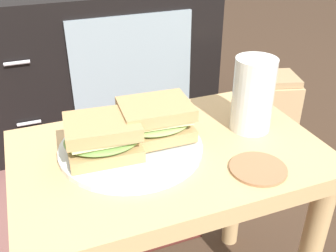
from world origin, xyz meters
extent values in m
cube|color=tan|center=(0.00, 0.00, 0.44)|extent=(0.56, 0.36, 0.04)
cylinder|color=tan|center=(-0.25, 0.14, 0.21)|extent=(0.04, 0.04, 0.43)
cylinder|color=tan|center=(0.25, 0.14, 0.21)|extent=(0.04, 0.04, 0.43)
cube|color=black|center=(0.02, 0.95, 0.29)|extent=(0.96, 0.44, 0.58)
cube|color=#8C9EA8|center=(0.14, 0.72, 0.30)|extent=(0.45, 0.01, 0.44)
cylinder|color=silver|center=(-0.24, 0.72, 0.41)|extent=(0.08, 0.01, 0.01)
cylinder|color=silver|center=(-0.24, 0.72, 0.19)|extent=(0.08, 0.01, 0.01)
cylinder|color=silver|center=(-0.06, 0.02, 0.47)|extent=(0.26, 0.26, 0.01)
cube|color=tan|center=(-0.12, 0.02, 0.48)|extent=(0.13, 0.11, 0.02)
ellipsoid|color=#729E4C|center=(-0.12, 0.02, 0.50)|extent=(0.14, 0.11, 0.02)
cube|color=beige|center=(-0.12, 0.02, 0.51)|extent=(0.12, 0.10, 0.01)
cube|color=tan|center=(-0.12, 0.02, 0.53)|extent=(0.13, 0.11, 0.02)
cube|color=tan|center=(-0.01, 0.03, 0.49)|extent=(0.13, 0.10, 0.02)
ellipsoid|color=#8CB260|center=(-0.01, 0.03, 0.50)|extent=(0.14, 0.11, 0.02)
cube|color=beige|center=(-0.01, 0.03, 0.52)|extent=(0.12, 0.10, 0.01)
cube|color=tan|center=(-0.01, 0.03, 0.53)|extent=(0.13, 0.11, 0.02)
cylinder|color=silver|center=(0.18, 0.02, 0.53)|extent=(0.08, 0.08, 0.15)
cylinder|color=#B26014|center=(0.18, 0.02, 0.52)|extent=(0.07, 0.07, 0.11)
cylinder|color=white|center=(0.18, 0.02, 0.58)|extent=(0.07, 0.07, 0.01)
cylinder|color=#996B47|center=(0.12, -0.11, 0.46)|extent=(0.10, 0.10, 0.01)
cube|color=tan|center=(0.55, 0.46, 0.16)|extent=(0.22, 0.20, 0.32)
cube|color=tan|center=(0.55, 0.46, 0.33)|extent=(0.20, 0.18, 0.02)
camera|label=1|loc=(-0.22, -0.55, 0.85)|focal=41.75mm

